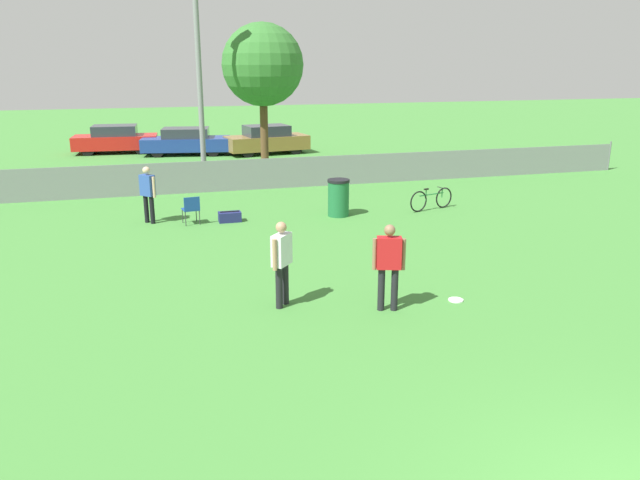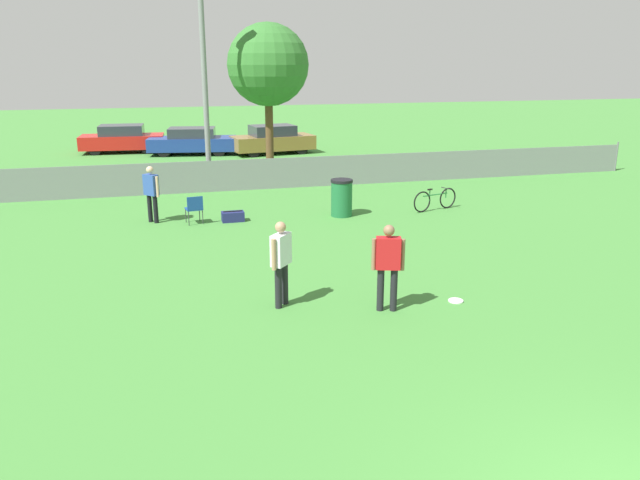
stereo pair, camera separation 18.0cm
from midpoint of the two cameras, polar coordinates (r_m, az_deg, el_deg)
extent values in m
cube|color=gray|center=(22.68, -3.50, 6.14)|extent=(27.94, 0.03, 1.10)
cylinder|color=slate|center=(29.02, 24.77, 7.01)|extent=(0.07, 0.07, 1.21)
cylinder|color=gray|center=(23.72, -11.18, 14.07)|extent=(0.20, 0.20, 7.48)
cylinder|color=brown|center=(25.88, -5.32, 9.56)|extent=(0.32, 0.32, 3.08)
sphere|color=#33702D|center=(25.71, -5.48, 15.67)|extent=(3.25, 3.25, 3.25)
cylinder|color=black|center=(11.66, -4.21, -4.36)|extent=(0.13, 0.13, 0.82)
cylinder|color=black|center=(11.86, -3.63, -3.98)|extent=(0.13, 0.13, 0.82)
cube|color=silver|center=(11.54, -3.98, -0.88)|extent=(0.46, 0.48, 0.59)
sphere|color=tan|center=(11.42, -4.02, 1.17)|extent=(0.20, 0.20, 0.20)
cylinder|color=tan|center=(11.33, -4.62, -1.36)|extent=(0.08, 0.08, 0.59)
cylinder|color=tan|center=(11.76, -3.36, -0.67)|extent=(0.08, 0.08, 0.59)
cylinder|color=black|center=(11.60, 5.18, -4.50)|extent=(0.13, 0.13, 0.82)
cylinder|color=black|center=(11.61, 6.39, -4.51)|extent=(0.13, 0.13, 0.82)
cube|color=red|center=(11.38, 5.88, -1.18)|extent=(0.49, 0.34, 0.59)
sphere|color=#8C664C|center=(11.26, 5.94, 0.90)|extent=(0.20, 0.20, 0.20)
cylinder|color=#8C664C|center=(11.37, 4.56, -1.30)|extent=(0.08, 0.08, 0.59)
cylinder|color=#8C664C|center=(11.41, 7.19, -1.32)|extent=(0.08, 0.08, 0.59)
cylinder|color=black|center=(18.31, -15.37, 2.67)|extent=(0.13, 0.13, 0.80)
cylinder|color=black|center=(18.48, -15.86, 2.76)|extent=(0.13, 0.13, 0.80)
cube|color=#2D4C9E|center=(18.26, -15.78, 4.83)|extent=(0.45, 0.46, 0.59)
sphere|color=#D8AD8C|center=(18.18, -15.88, 6.15)|extent=(0.20, 0.20, 0.20)
cylinder|color=#D8AD8C|center=(18.08, -15.23, 4.68)|extent=(0.08, 0.08, 0.59)
cylinder|color=#D8AD8C|center=(18.44, -16.31, 4.82)|extent=(0.08, 0.08, 0.59)
cylinder|color=white|center=(12.39, 11.90, -5.39)|extent=(0.29, 0.29, 0.03)
torus|color=white|center=(12.39, 11.90, -5.38)|extent=(0.29, 0.29, 0.03)
cylinder|color=#333338|center=(18.30, -11.52, 2.29)|extent=(0.02, 0.02, 0.41)
cylinder|color=#333338|center=(18.22, -12.74, 2.16)|extent=(0.02, 0.02, 0.41)
cylinder|color=#333338|center=(17.92, -11.23, 2.02)|extent=(0.02, 0.02, 0.41)
cylinder|color=#333338|center=(17.84, -12.47, 1.88)|extent=(0.02, 0.02, 0.41)
cube|color=navy|center=(18.02, -12.03, 2.76)|extent=(0.51, 0.51, 0.03)
cube|color=navy|center=(17.77, -11.92, 3.26)|extent=(0.44, 0.09, 0.38)
torus|color=black|center=(19.26, 8.73, 3.50)|extent=(0.64, 0.23, 0.65)
torus|color=black|center=(19.95, 11.00, 3.82)|extent=(0.64, 0.23, 0.65)
cylinder|color=#267238|center=(19.57, 9.91, 4.14)|extent=(0.93, 0.31, 0.04)
cylinder|color=#267238|center=(19.42, 9.41, 4.07)|extent=(0.03, 0.03, 0.33)
cylinder|color=#267238|center=(19.86, 10.85, 4.27)|extent=(0.03, 0.03, 0.30)
cube|color=black|center=(19.38, 9.43, 4.61)|extent=(0.17, 0.10, 0.04)
cylinder|color=black|center=(19.83, 10.87, 4.70)|extent=(0.15, 0.43, 0.03)
cylinder|color=#1E6638|center=(18.53, 1.42, 3.76)|extent=(0.63, 0.63, 1.02)
cylinder|color=black|center=(18.42, 1.43, 5.44)|extent=(0.66, 0.66, 0.08)
cube|color=navy|center=(18.12, -8.53, 2.11)|extent=(0.64, 0.35, 0.29)
cube|color=black|center=(18.08, -8.55, 2.59)|extent=(0.54, 0.04, 0.02)
cylinder|color=black|center=(33.70, -16.04, 8.46)|extent=(0.67, 0.22, 0.66)
cylinder|color=black|center=(32.20, -16.21, 8.12)|extent=(0.67, 0.22, 0.66)
cylinder|color=black|center=(33.97, -20.27, 8.15)|extent=(0.67, 0.22, 0.66)
cylinder|color=black|center=(32.48, -20.63, 7.79)|extent=(0.67, 0.22, 0.66)
cube|color=red|center=(33.04, -18.33, 8.51)|extent=(4.13, 2.01, 0.66)
cube|color=#2D333D|center=(32.97, -18.42, 9.49)|extent=(2.19, 1.67, 0.49)
cylinder|color=black|center=(32.17, -9.80, 8.50)|extent=(0.66, 0.28, 0.64)
cylinder|color=black|center=(30.68, -9.95, 8.13)|extent=(0.66, 0.28, 0.64)
cylinder|color=black|center=(32.42, -14.46, 8.28)|extent=(0.66, 0.28, 0.64)
cylinder|color=black|center=(30.94, -14.82, 7.90)|extent=(0.66, 0.28, 0.64)
cube|color=navy|center=(31.50, -12.29, 8.58)|extent=(4.43, 2.38, 0.62)
cube|color=#2D333D|center=(31.44, -12.35, 9.56)|extent=(2.41, 1.85, 0.46)
cylinder|color=black|center=(32.32, -3.40, 8.76)|extent=(0.69, 0.28, 0.67)
cylinder|color=black|center=(30.97, -2.41, 8.45)|extent=(0.69, 0.28, 0.67)
cylinder|color=black|center=(31.53, -7.63, 8.46)|extent=(0.69, 0.28, 0.67)
cylinder|color=black|center=(30.14, -6.80, 8.14)|extent=(0.69, 0.28, 0.67)
cube|color=olive|center=(31.19, -5.05, 8.86)|extent=(4.18, 2.26, 0.67)
cube|color=#2D333D|center=(31.12, -5.08, 9.94)|extent=(2.27, 1.78, 0.51)
camera|label=1|loc=(0.09, -90.42, -0.12)|focal=35.00mm
camera|label=2|loc=(0.09, 89.58, 0.12)|focal=35.00mm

